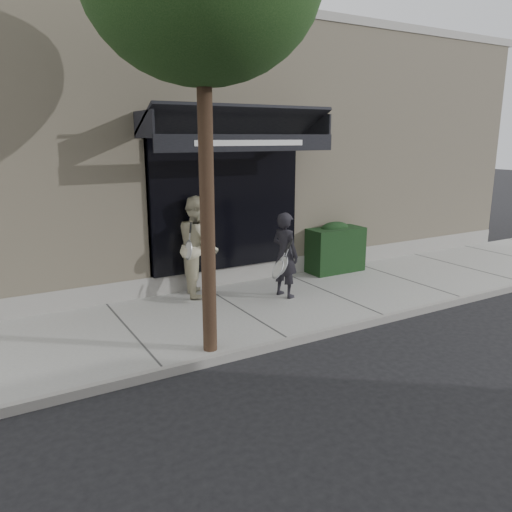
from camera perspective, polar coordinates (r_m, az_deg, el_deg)
ground at (r=10.04m, az=8.35°, el=-4.76°), size 80.00×80.00×0.00m
sidewalk at (r=10.02m, az=8.37°, el=-4.43°), size 20.00×3.00×0.12m
curb at (r=8.93m, az=14.58°, el=-6.93°), size 20.00×0.10×0.14m
building_facade at (r=13.76m, az=-4.44°, el=11.85°), size 14.30×8.04×5.64m
hedge at (r=11.47m, az=8.91°, el=0.94°), size 1.30×0.70×1.14m
pedestrian_front at (r=9.45m, az=3.33°, el=0.11°), size 0.78×0.91×1.63m
pedestrian_back at (r=9.61m, az=-6.62°, el=1.17°), size 0.93×1.08×1.92m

